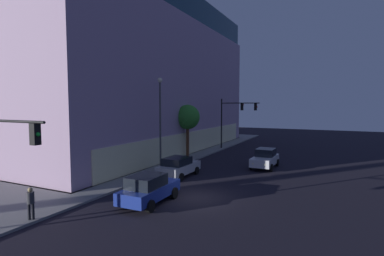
% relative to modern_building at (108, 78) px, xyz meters
% --- Properties ---
extents(ground_plane, '(120.00, 120.00, 0.00)m').
position_rel_modern_building_xyz_m(ground_plane, '(-15.62, -20.75, -9.67)').
color(ground_plane, black).
extents(modern_building, '(37.85, 26.58, 19.50)m').
position_rel_modern_building_xyz_m(modern_building, '(0.00, 0.00, 0.00)').
color(modern_building, '#4C4C51').
rests_on(modern_building, ground).
extents(traffic_light_near_corner, '(0.32, 3.93, 5.69)m').
position_rel_modern_building_xyz_m(traffic_light_near_corner, '(-24.60, -15.62, -5.78)').
color(traffic_light_near_corner, black).
rests_on(traffic_light_near_corner, sidewalk_corner).
extents(traffic_light_far_corner, '(0.45, 5.13, 6.62)m').
position_rel_modern_building_xyz_m(traffic_light_far_corner, '(5.43, -16.59, -4.89)').
color(traffic_light_far_corner, black).
rests_on(traffic_light_far_corner, sidewalk_corner).
extents(street_lamp_sidewalk, '(0.44, 0.44, 8.23)m').
position_rel_modern_building_xyz_m(street_lamp_sidewalk, '(-9.85, -14.51, -4.38)').
color(street_lamp_sidewalk, '#444444').
rests_on(street_lamp_sidewalk, sidewalk_corner).
extents(sidewalk_tree, '(2.78, 2.78, 5.84)m').
position_rel_modern_building_xyz_m(sidewalk_tree, '(-2.46, -13.54, -5.12)').
color(sidewalk_tree, brown).
rests_on(sidewalk_tree, sidewalk_corner).
extents(pedestrian_waiting, '(0.36, 0.36, 1.66)m').
position_rel_modern_building_xyz_m(pedestrian_waiting, '(-23.00, -14.93, -8.53)').
color(pedestrian_waiting, black).
rests_on(pedestrian_waiting, sidewalk_corner).
extents(car_blue, '(4.56, 2.16, 1.79)m').
position_rel_modern_building_xyz_m(car_blue, '(-17.90, -18.66, -8.76)').
color(car_blue, navy).
rests_on(car_blue, ground).
extents(car_silver, '(4.40, 2.27, 1.64)m').
position_rel_modern_building_xyz_m(car_silver, '(-11.00, -16.96, -8.83)').
color(car_silver, '#B7BABF').
rests_on(car_silver, ground).
extents(car_white, '(4.42, 2.13, 1.79)m').
position_rel_modern_building_xyz_m(car_white, '(-4.30, -22.71, -8.78)').
color(car_white, silver).
rests_on(car_white, ground).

